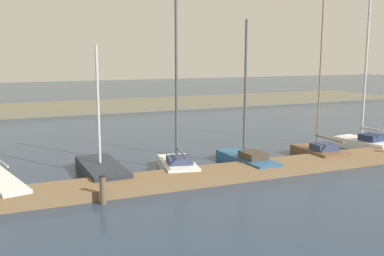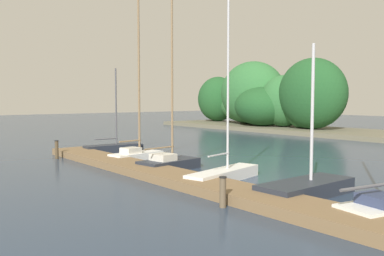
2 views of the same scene
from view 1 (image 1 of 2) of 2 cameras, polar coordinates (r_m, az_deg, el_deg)
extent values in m
cube|color=brown|center=(15.75, -11.55, -7.56)|extent=(30.53, 1.80, 0.35)
cube|color=#66604C|center=(39.55, -19.04, 2.33)|extent=(69.49, 8.00, 0.40)
cube|color=white|center=(16.95, -23.25, -6.73)|extent=(1.81, 4.06, 0.46)
cylinder|color=#B7B7BC|center=(16.43, -23.16, -4.12)|extent=(0.38, 1.37, 0.06)
cube|color=#232833|center=(17.70, -11.49, -5.39)|extent=(1.46, 3.81, 0.51)
cube|color=#232833|center=(19.32, -12.65, -4.26)|extent=(0.78, 0.96, 0.44)
cylinder|color=#B7B7BC|center=(17.51, -11.98, 2.93)|extent=(0.11, 0.11, 4.59)
cube|color=white|center=(18.13, -1.83, -4.98)|extent=(1.79, 3.07, 0.43)
cube|color=white|center=(19.38, -2.56, -4.11)|extent=(0.82, 0.84, 0.37)
cube|color=#2D3856|center=(17.70, -1.62, -4.13)|extent=(1.09, 1.03, 0.28)
cylinder|color=#4C4C51|center=(17.81, -2.03, 6.25)|extent=(0.11, 0.11, 6.61)
cylinder|color=#4C4C51|center=(17.25, -1.38, -3.17)|extent=(0.49, 2.11, 0.09)
cube|color=#285684|center=(19.14, 7.11, -4.28)|extent=(1.23, 3.59, 0.43)
cube|color=#285684|center=(20.47, 4.70, -3.39)|extent=(0.65, 0.91, 0.37)
cube|color=#3D3328|center=(18.69, 7.86, -3.50)|extent=(0.88, 1.09, 0.28)
cylinder|color=#4C4C51|center=(18.88, 6.86, 5.02)|extent=(0.11, 0.11, 5.73)
cube|color=brown|center=(21.25, 16.02, -3.16)|extent=(1.51, 2.74, 0.46)
cube|color=brown|center=(22.20, 14.16, -2.61)|extent=(0.79, 0.71, 0.39)
cube|color=#2D3856|center=(20.91, 16.61, -2.32)|extent=(1.08, 0.85, 0.30)
cylinder|color=#7F6647|center=(20.93, 16.17, 7.35)|extent=(0.07, 0.07, 7.28)
cylinder|color=#7F6647|center=(20.57, 17.22, -1.31)|extent=(0.18, 1.91, 0.09)
cube|color=white|center=(24.02, 21.31, -1.97)|extent=(1.76, 3.12, 0.50)
cube|color=white|center=(24.82, 18.85, -1.54)|extent=(0.83, 0.84, 0.42)
cube|color=#1E2847|center=(23.74, 22.08, -1.14)|extent=(1.12, 1.02, 0.32)
cylinder|color=#B7B7BC|center=(23.74, 21.45, 7.53)|extent=(0.12, 0.12, 7.42)
cylinder|color=#B7B7BC|center=(23.58, 22.44, -0.16)|extent=(0.32, 1.64, 0.08)
cylinder|color=brown|center=(14.53, -11.39, -7.87)|extent=(0.20, 0.20, 0.90)
cylinder|color=black|center=(14.40, -11.45, -6.08)|extent=(0.23, 0.23, 0.04)
camera|label=2|loc=(13.09, 42.47, 0.53)|focal=38.98mm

